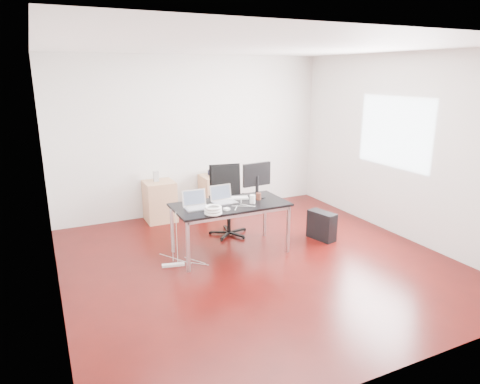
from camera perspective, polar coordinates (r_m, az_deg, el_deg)
name	(u,v)px	position (r m, az deg, el deg)	size (l,w,h in m)	color
room_shell	(261,161)	(5.54, 2.79, 4.18)	(5.00, 5.00, 5.00)	#350706
desk	(230,207)	(6.00, -1.33, -2.06)	(1.60, 0.80, 0.73)	black
office_chair	(227,197)	(6.76, -1.69, -0.66)	(0.55, 0.57, 1.08)	black
filing_cabinet_left	(160,201)	(7.54, -10.65, -1.21)	(0.50, 0.50, 0.70)	tan
filing_cabinet_right	(215,194)	(7.86, -3.29, -0.28)	(0.50, 0.50, 0.70)	tan
pc_tower	(322,226)	(6.75, 10.83, -4.41)	(0.20, 0.45, 0.44)	black
wastebasket	(206,206)	(7.87, -4.61, -1.87)	(0.24, 0.24, 0.28)	black
power_strip	(173,265)	(5.87, -8.89, -9.58)	(0.30, 0.06, 0.04)	white
laptop_left	(196,204)	(5.82, -5.88, -1.58)	(0.34, 0.27, 0.23)	silver
laptop_right	(223,198)	(6.05, -2.24, -0.85)	(0.34, 0.27, 0.23)	silver
monitor	(257,178)	(6.25, 2.24, 1.85)	(0.45, 0.26, 0.51)	black
keyboard	(233,198)	(6.21, -0.91, -0.82)	(0.44, 0.14, 0.02)	white
cup_white	(252,199)	(5.99, 1.67, -0.96)	(0.08, 0.08, 0.12)	white
cup_brown	(259,196)	(6.16, 2.49, -0.59)	(0.08, 0.08, 0.10)	#50271B
cable_coil	(213,210)	(5.55, -3.59, -2.44)	(0.24, 0.24, 0.11)	white
power_adapter	(227,209)	(5.71, -1.80, -2.29)	(0.07, 0.07, 0.03)	white
speaker	(156,176)	(7.46, -11.14, 2.09)	(0.09, 0.08, 0.18)	#9E9E9E
navy_garment	(218,173)	(7.77, -3.00, 2.56)	(0.30, 0.24, 0.09)	black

